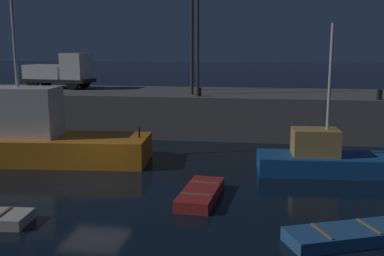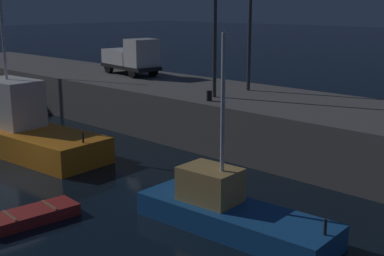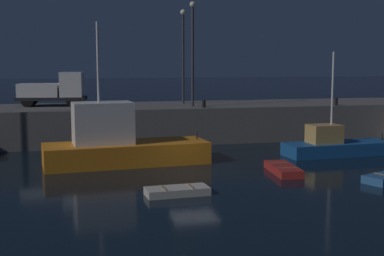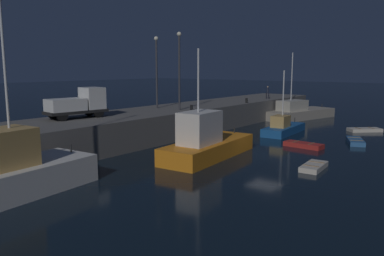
# 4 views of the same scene
# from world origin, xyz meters

# --- Properties ---
(ground_plane) EXTENTS (320.00, 320.00, 0.00)m
(ground_plane) POSITION_xyz_m (0.00, 0.00, 0.00)
(ground_plane) COLOR black
(pier_quay) EXTENTS (61.32, 7.40, 2.63)m
(pier_quay) POSITION_xyz_m (0.00, 12.68, 1.31)
(pier_quay) COLOR #5B5956
(pier_quay) RESTS_ON ground
(fishing_boat_blue) EXTENTS (9.69, 3.97, 8.19)m
(fishing_boat_blue) POSITION_xyz_m (-3.74, 3.11, 1.20)
(fishing_boat_blue) COLOR orange
(fishing_boat_blue) RESTS_ON ground
(fishing_boat_orange) EXTENTS (7.21, 2.67, 6.57)m
(fishing_boat_orange) POSITION_xyz_m (10.03, 3.14, 0.64)
(fishing_boat_orange) COLOR #195193
(fishing_boat_orange) RESTS_ON ground
(rowboat_blue_far) EXTENTS (1.49, 3.39, 0.45)m
(rowboat_blue_far) POSITION_xyz_m (4.65, -1.25, 0.21)
(rowboat_blue_far) COLOR #B22823
(rowboat_blue_far) RESTS_ON ground
(lamp_post_west) EXTENTS (0.44, 0.44, 7.38)m
(lamp_post_west) POSITION_xyz_m (2.36, 13.92, 6.97)
(lamp_post_west) COLOR #38383D
(lamp_post_west) RESTS_ON pier_quay
(lamp_post_east) EXTENTS (0.44, 0.44, 7.67)m
(lamp_post_east) POSITION_xyz_m (2.44, 10.91, 7.13)
(lamp_post_east) COLOR #38383D
(lamp_post_east) RESTS_ON pier_quay
(utility_truck) EXTENTS (5.30, 2.59, 2.54)m
(utility_truck) POSITION_xyz_m (-7.56, 13.58, 3.84)
(utility_truck) COLOR black
(utility_truck) RESTS_ON pier_quay
(bollard_central) EXTENTS (0.28, 0.28, 0.52)m
(bollard_central) POSITION_xyz_m (3.03, 9.85, 2.89)
(bollard_central) COLOR black
(bollard_central) RESTS_ON pier_quay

